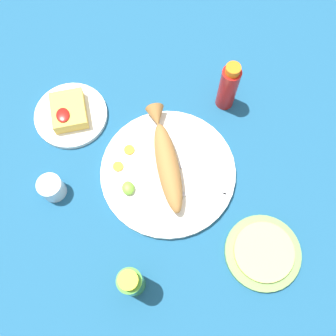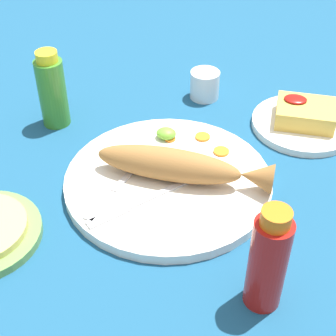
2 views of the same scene
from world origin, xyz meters
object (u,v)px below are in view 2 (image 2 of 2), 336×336
fork_far (116,189)px  hot_sauce_bottle_red (268,261)px  salt_cup (205,86)px  hot_sauce_bottle_green (52,91)px  side_plate_fries (303,124)px  fork_near (133,205)px  main_plate (168,181)px  fried_fish (181,166)px

fork_far → hot_sauce_bottle_red: bearing=75.0°
salt_cup → fork_far: bearing=75.5°
hot_sauce_bottle_green → side_plate_fries: (-0.48, -0.09, -0.07)m
fork_near → main_plate: bearing=-162.2°
main_plate → hot_sauce_bottle_red: hot_sauce_bottle_red is taller
fried_fish → fork_far: fried_fish is taller
fried_fish → hot_sauce_bottle_red: bearing=128.6°
main_plate → hot_sauce_bottle_red: 0.27m
main_plate → fried_fish: bearing=178.8°
side_plate_fries → fried_fish: bearing=48.8°
main_plate → fork_far: 0.09m
hot_sauce_bottle_red → hot_sauce_bottle_green: size_ratio=1.07×
hot_sauce_bottle_red → salt_cup: size_ratio=2.69×
main_plate → fork_near: bearing=64.3°
main_plate → salt_cup: 0.29m
fork_far → side_plate_fries: 0.40m
main_plate → fried_fish: fried_fish is taller
fork_near → hot_sauce_bottle_red: hot_sauce_bottle_red is taller
fried_fish → fork_near: (0.06, 0.08, -0.03)m
hot_sauce_bottle_red → hot_sauce_bottle_green: bearing=-38.0°
fried_fish → salt_cup: fried_fish is taller
fork_near → side_plate_fries: size_ratio=0.72×
salt_cup → main_plate: bearing=87.5°
fork_near → hot_sauce_bottle_green: bearing=-91.5°
main_plate → fork_far: (0.08, 0.05, 0.01)m
fork_far → hot_sauce_bottle_green: bearing=-120.3°
main_plate → hot_sauce_bottle_red: bearing=131.1°
fried_fish → hot_sauce_bottle_green: bearing=-25.0°
main_plate → fork_near: (0.04, 0.08, 0.01)m
fried_fish → fork_near: fried_fish is taller
fork_far → salt_cup: 0.36m
hot_sauce_bottle_red → hot_sauce_bottle_green: (0.43, -0.34, -0.01)m
fork_near → hot_sauce_bottle_green: hot_sauce_bottle_green is taller
fork_near → side_plate_fries: bearing=-176.7°
fried_fish → hot_sauce_bottle_green: (0.28, -0.14, 0.03)m
main_plate → salt_cup: (-0.01, -0.29, 0.02)m
side_plate_fries → fork_far: bearing=43.0°
main_plate → fried_fish: size_ratio=1.19×
hot_sauce_bottle_red → fried_fish: bearing=-52.6°
fork_near → side_plate_fries: 0.40m
main_plate → fork_near: fork_near is taller
fork_near → hot_sauce_bottle_red: 0.25m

